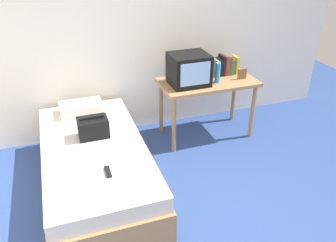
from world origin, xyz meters
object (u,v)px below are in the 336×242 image
(picture_frame, at_px, (242,74))
(tv, at_px, (189,69))
(desk, at_px, (208,88))
(pillow, at_px, (81,108))
(water_bottle, at_px, (218,73))
(remote_dark, at_px, (108,172))
(magazine, at_px, (82,167))
(book_row, at_px, (226,65))
(handbag, at_px, (93,128))
(bed, at_px, (96,166))

(picture_frame, bearing_deg, tv, 174.43)
(desk, distance_m, pillow, 1.52)
(water_bottle, xyz_separation_m, pillow, (-1.58, 0.24, -0.31))
(pillow, height_order, remote_dark, pillow)
(tv, bearing_deg, magazine, -146.64)
(magazine, bearing_deg, remote_dark, -36.95)
(tv, distance_m, pillow, 1.31)
(book_row, distance_m, picture_frame, 0.25)
(tv, xyz_separation_m, handbag, (-1.19, -0.40, -0.33))
(tv, height_order, pillow, tv)
(pillow, bearing_deg, bed, -88.23)
(magazine, bearing_deg, handbag, 70.38)
(desk, height_order, tv, tv)
(picture_frame, relative_size, pillow, 0.27)
(bed, relative_size, magazine, 6.90)
(desk, height_order, magazine, desk)
(book_row, xyz_separation_m, handbag, (-1.75, -0.55, -0.26))
(desk, relative_size, book_row, 3.92)
(handbag, bearing_deg, desk, 16.07)
(bed, bearing_deg, book_row, 21.90)
(desk, xyz_separation_m, pillow, (-1.51, 0.15, -0.10))
(water_bottle, height_order, picture_frame, water_bottle)
(desk, xyz_separation_m, book_row, (0.30, 0.14, 0.21))
(book_row, distance_m, remote_dark, 2.13)
(bed, relative_size, tv, 4.55)
(book_row, xyz_separation_m, picture_frame, (0.11, -0.22, -0.05))
(picture_frame, distance_m, magazine, 2.22)
(water_bottle, relative_size, book_row, 0.81)
(magazine, xyz_separation_m, remote_dark, (0.20, -0.15, 0.01))
(bed, height_order, water_bottle, water_bottle)
(magazine, bearing_deg, tv, 33.36)
(handbag, height_order, magazine, handbag)
(bed, xyz_separation_m, magazine, (-0.14, -0.34, 0.26))
(water_bottle, bearing_deg, picture_frame, 0.01)
(pillow, bearing_deg, magazine, -96.45)
(tv, bearing_deg, water_bottle, -10.95)
(pillow, height_order, magazine, pillow)
(handbag, bearing_deg, pillow, 95.67)
(tv, xyz_separation_m, pillow, (-1.25, 0.17, -0.37))
(handbag, height_order, remote_dark, handbag)
(water_bottle, relative_size, picture_frame, 1.89)
(bed, height_order, tv, tv)
(magazine, bearing_deg, picture_frame, 22.25)
(desk, xyz_separation_m, handbag, (-1.45, -0.42, -0.05))
(book_row, relative_size, pillow, 0.63)
(desk, height_order, handbag, desk)
(magazine, bearing_deg, water_bottle, 26.06)
(bed, height_order, desk, desk)
(magazine, bearing_deg, desk, 29.37)
(desk, bearing_deg, handbag, -163.93)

